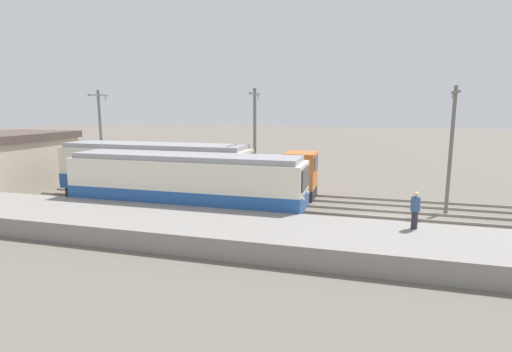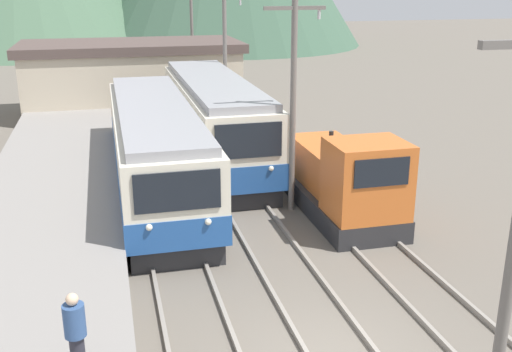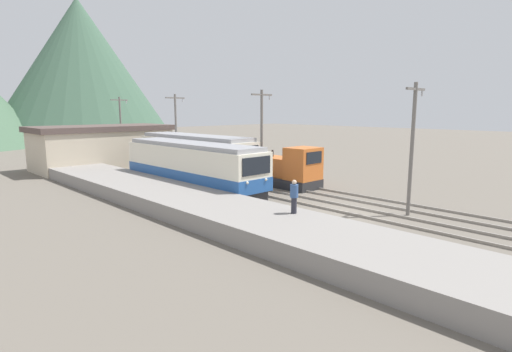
{
  "view_description": "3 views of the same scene",
  "coord_description": "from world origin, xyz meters",
  "views": [
    {
      "loc": [
        -22.24,
        1.5,
        5.91
      ],
      "look_at": [
        -0.49,
        7.71,
        1.98
      ],
      "focal_mm": 28.0,
      "sensor_mm": 36.0,
      "label": 1
    },
    {
      "loc": [
        -4.18,
        -9.94,
        7.53
      ],
      "look_at": [
        0.07,
        6.88,
        1.83
      ],
      "focal_mm": 42.0,
      "sensor_mm": 36.0,
      "label": 2
    },
    {
      "loc": [
        -18.81,
        -12.14,
        5.66
      ],
      "look_at": [
        -1.18,
        6.03,
        1.43
      ],
      "focal_mm": 28.0,
      "sensor_mm": 36.0,
      "label": 3
    }
  ],
  "objects": [
    {
      "name": "track_right",
      "position": [
        3.2,
        0.0,
        0.07
      ],
      "size": [
        1.54,
        60.0,
        0.14
      ],
      "color": "gray",
      "rests_on": "ground"
    },
    {
      "name": "station_building",
      "position": [
        -2.6,
        26.0,
        2.09
      ],
      "size": [
        12.6,
        6.3,
        4.13
      ],
      "color": "beige",
      "rests_on": "ground"
    },
    {
      "name": "shunting_locomotive",
      "position": [
        3.2,
        7.44,
        1.21
      ],
      "size": [
        2.4,
        6.04,
        3.0
      ],
      "color": "#28282B",
      "rests_on": "ground"
    },
    {
      "name": "commuter_train_left",
      "position": [
        -2.6,
        11.12,
        1.58
      ],
      "size": [
        2.84,
        13.32,
        3.38
      ],
      "color": "#28282B",
      "rests_on": "ground"
    },
    {
      "name": "catenary_mast_distant",
      "position": [
        1.71,
        30.88,
        3.84
      ],
      "size": [
        2.0,
        0.2,
        7.05
      ],
      "color": "slate",
      "rests_on": "ground"
    },
    {
      "name": "catenary_mast_mid",
      "position": [
        1.71,
        8.42,
        3.84
      ],
      "size": [
        2.0,
        0.2,
        7.05
      ],
      "color": "slate",
      "rests_on": "ground"
    },
    {
      "name": "person_on_platform",
      "position": [
        -5.01,
        -0.44,
        1.74
      ],
      "size": [
        0.38,
        0.38,
        1.58
      ],
      "color": "#282833",
      "rests_on": "platform_left"
    },
    {
      "name": "commuter_train_center",
      "position": [
        0.2,
        14.61,
        1.68
      ],
      "size": [
        2.84,
        12.54,
        3.62
      ],
      "color": "#28282B",
      "rests_on": "ground"
    },
    {
      "name": "catenary_mast_far",
      "position": [
        1.71,
        19.65,
        3.84
      ],
      "size": [
        2.0,
        0.2,
        7.05
      ],
      "color": "slate",
      "rests_on": "ground"
    }
  ]
}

